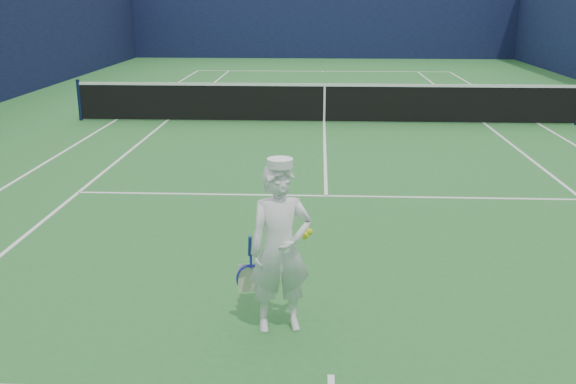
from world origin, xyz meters
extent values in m
plane|color=#286B2C|center=(0.00, 0.00, 0.00)|extent=(80.00, 80.00, 0.00)
cube|color=white|center=(0.00, 11.88, 0.00)|extent=(11.03, 0.06, 0.01)
cube|color=white|center=(-5.49, 0.00, 0.00)|extent=(0.06, 23.83, 0.01)
cube|color=white|center=(5.49, 0.00, 0.00)|extent=(0.06, 23.83, 0.01)
cube|color=white|center=(-4.12, 0.00, 0.00)|extent=(0.06, 23.77, 0.01)
cube|color=white|center=(4.12, 0.00, 0.00)|extent=(0.06, 23.77, 0.01)
cube|color=white|center=(0.00, 6.40, 0.00)|extent=(8.23, 0.06, 0.01)
cube|color=white|center=(0.00, -6.40, 0.00)|extent=(8.23, 0.06, 0.01)
cube|color=white|center=(0.00, 0.00, 0.00)|extent=(0.06, 12.80, 0.01)
cube|color=white|center=(0.00, 11.73, 0.00)|extent=(0.06, 0.30, 0.01)
cube|color=#0E1435|center=(0.00, 18.00, 2.00)|extent=(20.12, 0.12, 4.00)
cylinder|color=#141E4C|center=(-6.40, 0.00, 0.54)|extent=(0.09, 0.09, 1.07)
cube|color=black|center=(0.00, 0.00, 0.50)|extent=(12.79, 0.02, 0.92)
cube|color=white|center=(0.00, 0.00, 0.97)|extent=(12.79, 0.04, 0.07)
cube|color=white|center=(0.00, 0.00, 0.47)|extent=(0.05, 0.03, 0.94)
imported|color=white|center=(-0.48, -10.77, 0.83)|extent=(0.68, 0.52, 1.65)
cylinder|color=white|center=(-0.48, -10.77, 1.67)|extent=(0.24, 0.24, 0.08)
cube|color=white|center=(-0.51, -10.64, 1.64)|extent=(0.20, 0.14, 0.02)
cylinder|color=navy|center=(-0.77, -10.75, 0.85)|extent=(0.05, 0.10, 0.22)
cube|color=#2126B6|center=(-0.77, -10.69, 0.67)|extent=(0.03, 0.02, 0.14)
torus|color=#2126B6|center=(-0.80, -10.64, 0.47)|extent=(0.31, 0.16, 0.29)
cube|color=beige|center=(-0.80, -10.64, 0.47)|extent=(0.22, 0.05, 0.30)
sphere|color=yellow|center=(-0.25, -10.61, 0.91)|extent=(0.07, 0.07, 0.07)
sphere|color=yellow|center=(-0.21, -10.58, 0.94)|extent=(0.07, 0.07, 0.07)
camera|label=1|loc=(-0.13, -16.41, 3.12)|focal=40.00mm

